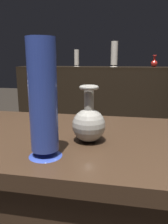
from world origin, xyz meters
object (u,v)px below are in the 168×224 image
Objects in this scene: shelf_vase_left at (77,58)px; shelf_vase_center at (114,54)px; vase_centerpiece at (89,123)px; shelf_vase_far_left at (40,61)px; shelf_vase_right at (154,63)px; vase_tall_behind at (43,102)px.

shelf_vase_center is at bearing -5.23° from shelf_vase_left.
shelf_vase_far_left reaches higher than vase_centerpiece.
shelf_vase_left is (-0.52, 0.05, -0.05)m from shelf_vase_center.
shelf_vase_left is at bearing 174.77° from shelf_vase_center.
shelf_vase_right is 0.53m from shelf_vase_center.
vase_centerpiece is 2.38m from shelf_vase_right.
shelf_vase_center is (-0.52, -0.05, 0.11)m from shelf_vase_right.
shelf_vase_left is at bearing -179.98° from shelf_vase_right.
shelf_vase_center is at bearing -0.69° from shelf_vase_far_left.
shelf_vase_left is (-0.56, 2.33, 0.23)m from vase_centerpiece.
shelf_vase_center reaches higher than vase_tall_behind.
vase_tall_behind reaches higher than vase_centerpiece.
shelf_vase_right is 1.04m from shelf_vase_left.
shelf_vase_left reaches higher than shelf_vase_far_left.
shelf_vase_left is (0.52, 0.04, 0.04)m from shelf_vase_far_left.
vase_tall_behind is at bearing -68.17° from shelf_vase_far_left.
vase_centerpiece is 2.54m from shelf_vase_far_left.
shelf_vase_right is (0.48, 2.33, 0.17)m from vase_centerpiece.
shelf_vase_right is (0.58, 2.47, 0.07)m from vase_tall_behind.
shelf_vase_center is at bearing 88.50° from vase_tall_behind.
shelf_vase_far_left is (-1.08, 2.29, 0.19)m from vase_centerpiece.
shelf_vase_center is 1.44× the size of shelf_vase_left.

